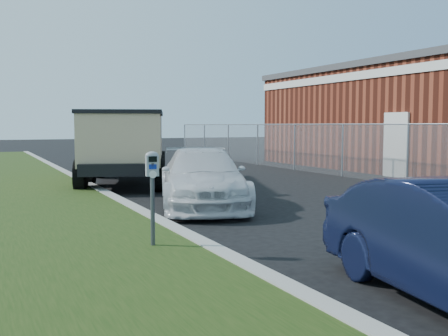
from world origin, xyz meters
name	(u,v)px	position (x,y,z in m)	size (l,w,h in m)	color
ground	(320,226)	(0.00, 0.00, 0.00)	(120.00, 120.00, 0.00)	black
chainlink_fence	(343,140)	(6.00, 7.00, 1.26)	(0.06, 30.06, 30.00)	slate
brick_building	(445,116)	(12.00, 8.00, 2.13)	(9.20, 14.20, 4.17)	maroon
parking_meter	(152,178)	(-3.29, -0.69, 1.06)	(0.19, 0.14, 1.30)	#3F4247
white_wagon	(201,178)	(-0.99, 2.99, 0.63)	(1.76, 4.32, 1.25)	silver
dump_truck	(126,141)	(-1.24, 8.30, 1.28)	(3.91, 6.15, 2.27)	black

